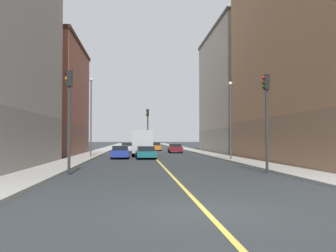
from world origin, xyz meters
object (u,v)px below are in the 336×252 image
(building_left_mid, at_px, (244,92))
(building_right_midblock, at_px, (39,99))
(building_left_near, at_px, (324,21))
(street_lamp_right_near, at_px, (91,110))
(car_maroon, at_px, (175,148))
(car_blue, at_px, (120,152))
(car_silver, at_px, (154,146))
(traffic_light_left_near, at_px, (266,109))
(car_teal, at_px, (146,153))
(traffic_light_right_near, at_px, (69,107))
(car_white, at_px, (127,147))
(street_lamp_left_near, at_px, (230,112))
(traffic_light_median_far, at_px, (148,125))
(car_green, at_px, (139,145))
(car_orange, at_px, (156,147))
(box_truck, at_px, (142,142))

(building_left_mid, bearing_deg, building_right_midblock, -165.89)
(building_left_near, relative_size, building_left_mid, 1.14)
(street_lamp_right_near, height_order, car_maroon, street_lamp_right_near)
(car_blue, distance_m, car_silver, 32.11)
(car_maroon, relative_size, car_silver, 0.98)
(traffic_light_left_near, height_order, car_teal, traffic_light_left_near)
(building_right_midblock, xyz_separation_m, traffic_light_right_near, (7.89, -24.86, -2.93))
(building_left_near, distance_m, car_maroon, 27.21)
(traffic_light_right_near, bearing_deg, traffic_light_left_near, -0.00)
(building_left_mid, distance_m, car_white, 18.92)
(street_lamp_left_near, bearing_deg, traffic_light_right_near, -134.69)
(traffic_light_median_far, xyz_separation_m, car_blue, (-3.00, -9.21, -3.08))
(building_left_near, distance_m, car_silver, 43.43)
(car_blue, bearing_deg, car_maroon, 63.93)
(car_blue, bearing_deg, street_lamp_left_near, -22.86)
(traffic_light_left_near, relative_size, car_green, 1.38)
(car_blue, xyz_separation_m, car_teal, (2.52, -0.67, -0.01))
(car_silver, bearing_deg, car_white, -108.25)
(car_maroon, distance_m, car_teal, 15.62)
(car_white, bearing_deg, car_maroon, -29.65)
(car_orange, distance_m, car_teal, 24.65)
(traffic_light_right_near, distance_m, box_truck, 22.40)
(building_left_mid, bearing_deg, car_maroon, -176.62)
(car_maroon, bearing_deg, traffic_light_median_far, -128.14)
(building_left_near, relative_size, car_teal, 5.56)
(building_left_mid, xyz_separation_m, car_teal, (-14.58, -15.56, -8.10))
(box_truck, bearing_deg, traffic_light_left_near, -72.41)
(street_lamp_right_near, height_order, car_green, street_lamp_right_near)
(traffic_light_right_near, relative_size, car_blue, 1.46)
(traffic_light_left_near, distance_m, traffic_light_right_near, 11.34)
(traffic_light_left_near, relative_size, traffic_light_right_near, 0.99)
(building_left_near, bearing_deg, traffic_light_left_near, -133.33)
(traffic_light_median_far, distance_m, street_lamp_right_near, 9.76)
(street_lamp_left_near, height_order, car_orange, street_lamp_left_near)
(car_orange, distance_m, box_truck, 19.01)
(car_blue, bearing_deg, car_teal, -14.92)
(traffic_light_left_near, bearing_deg, car_blue, 118.67)
(traffic_light_right_near, xyz_separation_m, street_lamp_right_near, (-0.98, 18.54, 1.24))
(car_blue, distance_m, car_teal, 2.61)
(traffic_light_left_near, xyz_separation_m, car_green, (-7.12, 52.77, -3.11))
(car_white, distance_m, car_silver, 14.36)
(street_lamp_right_near, bearing_deg, car_white, 78.17)
(car_blue, height_order, car_teal, car_blue)
(traffic_light_left_near, height_order, traffic_light_median_far, traffic_light_left_near)
(building_right_midblock, distance_m, car_maroon, 19.14)
(street_lamp_right_near, bearing_deg, car_teal, -23.10)
(building_left_mid, distance_m, traffic_light_right_near, 37.40)
(street_lamp_left_near, bearing_deg, car_maroon, 99.78)
(street_lamp_right_near, height_order, car_blue, street_lamp_right_near)
(building_right_midblock, xyz_separation_m, car_green, (12.11, 27.92, -6.08))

